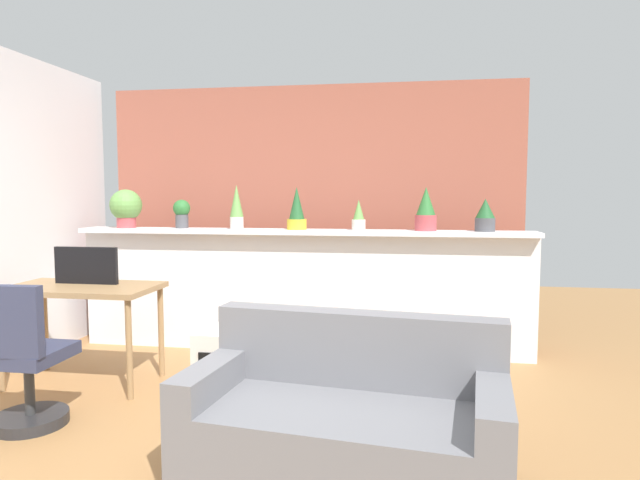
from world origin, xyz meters
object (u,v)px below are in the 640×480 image
(office_chair, at_px, (22,367))
(side_cube_shelf, at_px, (229,365))
(potted_plant_3, at_px, (297,210))
(tv_monitor, at_px, (86,265))
(couch, at_px, (346,424))
(potted_plant_6, at_px, (485,216))
(potted_plant_2, at_px, (237,207))
(vase_on_shelf, at_px, (232,320))
(desk, at_px, (82,297))
(potted_plant_4, at_px, (359,217))
(potted_plant_1, at_px, (182,212))
(potted_plant_0, at_px, (126,207))
(potted_plant_5, at_px, (426,210))

(office_chair, relative_size, side_cube_shelf, 1.82)
(potted_plant_3, relative_size, tv_monitor, 0.76)
(tv_monitor, xyz_separation_m, office_chair, (0.11, -0.88, -0.50))
(couch, bearing_deg, potted_plant_6, 66.11)
(potted_plant_2, relative_size, vase_on_shelf, 2.84)
(couch, bearing_deg, desk, 152.95)
(desk, height_order, office_chair, office_chair)
(potted_plant_3, xyz_separation_m, desk, (-1.42, -1.07, -0.62))
(office_chair, bearing_deg, potted_plant_4, 44.24)
(couch, bearing_deg, office_chair, 172.22)
(tv_monitor, bearing_deg, potted_plant_1, 71.70)
(potted_plant_6, relative_size, tv_monitor, 0.55)
(potted_plant_4, xyz_separation_m, desk, (-1.98, -1.03, -0.57))
(desk, xyz_separation_m, office_chair, (0.10, -0.80, -0.28))
(potted_plant_3, distance_m, desk, 1.88)
(tv_monitor, height_order, couch, tv_monitor)
(tv_monitor, relative_size, side_cube_shelf, 1.01)
(vase_on_shelf, bearing_deg, potted_plant_2, 105.84)
(potted_plant_0, height_order, vase_on_shelf, potted_plant_0)
(potted_plant_0, height_order, desk, potted_plant_0)
(desk, bearing_deg, tv_monitor, 97.52)
(potted_plant_0, height_order, tv_monitor, potted_plant_0)
(potted_plant_4, height_order, tv_monitor, potted_plant_4)
(potted_plant_1, relative_size, couch, 0.16)
(potted_plant_4, relative_size, side_cube_shelf, 0.54)
(potted_plant_5, height_order, potted_plant_6, potted_plant_5)
(side_cube_shelf, bearing_deg, potted_plant_2, 104.46)
(side_cube_shelf, relative_size, couch, 0.30)
(vase_on_shelf, xyz_separation_m, couch, (0.88, -0.89, -0.29))
(potted_plant_5, distance_m, office_chair, 3.22)
(potted_plant_0, relative_size, potted_plant_2, 0.90)
(potted_plant_2, bearing_deg, tv_monitor, -132.87)
(potted_plant_3, height_order, potted_plant_6, potted_plant_3)
(side_cube_shelf, relative_size, vase_on_shelf, 3.54)
(vase_on_shelf, bearing_deg, potted_plant_5, 43.36)
(potted_plant_2, distance_m, vase_on_shelf, 1.47)
(potted_plant_0, distance_m, potted_plant_3, 1.63)
(tv_monitor, height_order, office_chair, tv_monitor)
(potted_plant_1, relative_size, potted_plant_5, 0.70)
(side_cube_shelf, bearing_deg, vase_on_shelf, -36.25)
(desk, height_order, side_cube_shelf, desk)
(potted_plant_2, relative_size, side_cube_shelf, 0.80)
(potted_plant_1, bearing_deg, potted_plant_4, -2.50)
(tv_monitor, bearing_deg, potted_plant_2, 47.13)
(vase_on_shelf, bearing_deg, tv_monitor, 168.12)
(office_chair, bearing_deg, desk, 97.35)
(potted_plant_1, relative_size, potted_plant_3, 0.70)
(potted_plant_0, distance_m, tv_monitor, 1.09)
(potted_plant_5, distance_m, potted_plant_6, 0.50)
(tv_monitor, bearing_deg, potted_plant_5, 21.28)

